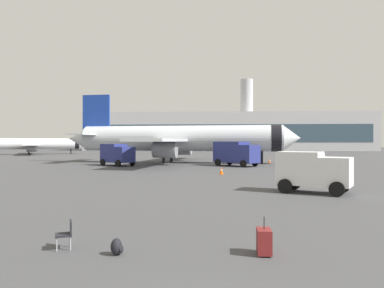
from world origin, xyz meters
name	(u,v)px	position (x,y,z in m)	size (l,w,h in m)	color
airplane_at_gate	(179,139)	(-5.42, 50.82, 3.66)	(35.77, 32.34, 10.50)	silver
airplane_taxiing	(34,144)	(-44.93, 84.51, 2.58)	(23.70, 21.81, 7.42)	white
service_truck	(117,154)	(-12.96, 43.78, 1.61)	(5.14, 4.68, 2.90)	navy
fuel_truck	(236,153)	(2.72, 44.18, 1.77)	(6.10, 5.76, 3.20)	navy
cargo_van	(313,170)	(6.37, 19.07, 1.45)	(4.83, 3.86, 2.60)	white
safety_cone_near	(269,161)	(8.12, 51.77, 0.33)	(0.44, 0.44, 0.68)	#F2590C
safety_cone_mid	(221,171)	(0.73, 31.84, 0.37)	(0.44, 0.44, 0.74)	#F2590C
rolling_suitcase	(264,241)	(1.70, 5.86, 0.39)	(0.41, 0.64, 1.10)	maroon
traveller_backpack	(117,247)	(-2.53, 5.55, 0.23)	(0.36, 0.40, 0.48)	black
gate_chair	(66,233)	(-4.22, 6.02, 0.50)	(0.63, 0.63, 0.86)	black
terminal_building	(227,131)	(3.67, 128.74, 6.72)	(99.41, 17.42, 25.18)	#B2B2B7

